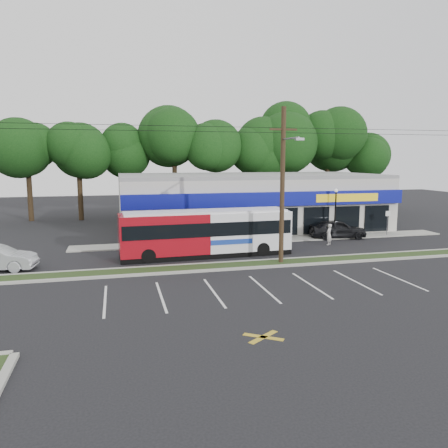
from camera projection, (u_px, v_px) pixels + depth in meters
name	position (u px, v px, depth m)	size (l,w,h in m)	color
ground	(241.00, 270.00, 26.82)	(120.00, 120.00, 0.00)	black
grass_strip	(237.00, 265.00, 27.77)	(40.00, 1.60, 0.12)	#233817
curb_south	(240.00, 268.00, 26.95)	(40.00, 0.25, 0.14)	#9E9E93
curb_north	(233.00, 262.00, 28.58)	(40.00, 0.25, 0.14)	#9E9E93
sidewalk	(268.00, 240.00, 36.64)	(32.00, 2.20, 0.10)	#9E9E93
strip_mall	(250.00, 201.00, 43.01)	(25.00, 12.55, 5.30)	beige
utility_pole	(280.00, 181.00, 27.58)	(50.00, 2.77, 10.00)	black
lamp_post	(336.00, 207.00, 37.49)	(0.30, 0.30, 4.25)	black
sign_post	(388.00, 218.00, 38.63)	(0.45, 0.10, 2.23)	#59595E
tree_line	(213.00, 145.00, 51.49)	(46.76, 6.76, 11.83)	black
metrobus	(206.00, 232.00, 30.59)	(12.08, 2.96, 3.23)	maroon
car_dark	(338.00, 229.00, 37.50)	(1.94, 4.81, 1.64)	black
pedestrian_a	(329.00, 234.00, 34.60)	(0.61, 0.40, 1.69)	beige
pedestrian_b	(239.00, 235.00, 34.41)	(0.84, 0.66, 1.73)	beige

